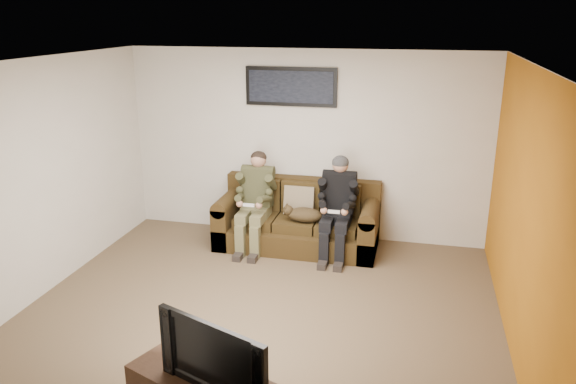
% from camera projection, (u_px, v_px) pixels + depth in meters
% --- Properties ---
extents(floor, '(5.00, 5.00, 0.00)m').
position_uv_depth(floor, '(262.00, 309.00, 6.04)').
color(floor, brown).
rests_on(floor, ground).
extents(ceiling, '(5.00, 5.00, 0.00)m').
position_uv_depth(ceiling, '(258.00, 62.00, 5.25)').
color(ceiling, silver).
rests_on(ceiling, ground).
extents(wall_back, '(5.00, 0.00, 5.00)m').
position_uv_depth(wall_back, '(305.00, 145.00, 7.73)').
color(wall_back, beige).
rests_on(wall_back, ground).
extents(wall_front, '(5.00, 0.00, 5.00)m').
position_uv_depth(wall_front, '(163.00, 301.00, 3.56)').
color(wall_front, beige).
rests_on(wall_front, ground).
extents(wall_left, '(0.00, 4.50, 4.50)m').
position_uv_depth(wall_left, '(43.00, 178.00, 6.19)').
color(wall_left, beige).
rests_on(wall_left, ground).
extents(wall_right, '(0.00, 4.50, 4.50)m').
position_uv_depth(wall_right, '(524.00, 214.00, 5.10)').
color(wall_right, beige).
rests_on(wall_right, ground).
extents(accent_wall_right, '(0.00, 4.50, 4.50)m').
position_uv_depth(accent_wall_right, '(523.00, 214.00, 5.10)').
color(accent_wall_right, '#A15C10').
rests_on(accent_wall_right, ground).
extents(sofa, '(2.14, 0.93, 0.88)m').
position_uv_depth(sofa, '(299.00, 222.00, 7.63)').
color(sofa, '#382710').
rests_on(sofa, ground).
extents(throw_pillow, '(0.41, 0.20, 0.41)m').
position_uv_depth(throw_pillow, '(299.00, 200.00, 7.58)').
color(throw_pillow, '#7E6D53').
rests_on(throw_pillow, sofa).
extents(throw_blanket, '(0.44, 0.21, 0.08)m').
position_uv_depth(throw_blanket, '(258.00, 175.00, 7.86)').
color(throw_blanket, tan).
rests_on(throw_blanket, sofa).
extents(person_left, '(0.51, 0.87, 1.28)m').
position_uv_depth(person_left, '(255.00, 196.00, 7.47)').
color(person_left, '#686441').
rests_on(person_left, sofa).
extents(person_right, '(0.51, 0.86, 1.29)m').
position_uv_depth(person_right, '(338.00, 201.00, 7.23)').
color(person_right, black).
rests_on(person_right, sofa).
extents(cat, '(0.66, 0.26, 0.24)m').
position_uv_depth(cat, '(303.00, 214.00, 7.33)').
color(cat, '#4A381D').
rests_on(cat, sofa).
extents(framed_poster, '(1.25, 0.05, 0.52)m').
position_uv_depth(framed_poster, '(291.00, 87.00, 7.50)').
color(framed_poster, black).
rests_on(framed_poster, wall_back).
extents(television, '(0.93, 0.47, 0.55)m').
position_uv_depth(television, '(221.00, 353.00, 3.95)').
color(television, black).
rests_on(television, tv_stand).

